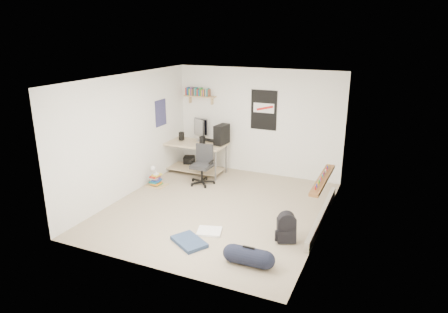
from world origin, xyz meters
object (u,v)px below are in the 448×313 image
at_px(desk, 191,158).
at_px(book_stack, 156,179).
at_px(duffel_bag, 249,256).
at_px(office_chair, 202,163).
at_px(backpack, 286,230).

height_order(desk, book_stack, desk).
height_order(desk, duffel_bag, desk).
xyz_separation_m(office_chair, book_stack, (-0.89, -0.50, -0.34)).
relative_size(duffel_bag, book_stack, 1.29).
xyz_separation_m(desk, book_stack, (-0.30, -1.10, -0.22)).
relative_size(desk, office_chair, 1.90).
xyz_separation_m(desk, office_chair, (0.59, -0.60, 0.12)).
height_order(desk, backpack, desk).
bearing_deg(desk, office_chair, -41.90).
height_order(backpack, duffel_bag, duffel_bag).
distance_m(desk, book_stack, 1.16).
bearing_deg(office_chair, duffel_bag, -57.07).
height_order(desk, office_chair, office_chair).
distance_m(backpack, book_stack, 3.53).
bearing_deg(desk, duffel_bag, -46.48).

